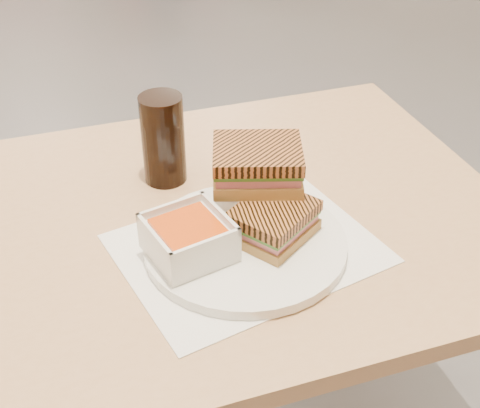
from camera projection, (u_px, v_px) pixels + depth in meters
name	position (u px, v px, depth m)	size (l,w,h in m)	color
main_table	(134.00, 288.00, 1.07)	(1.28, 0.84, 0.75)	tan
tray_liner	(247.00, 248.00, 0.97)	(0.38, 0.30, 0.00)	white
plate	(245.00, 244.00, 0.96)	(0.29, 0.29, 0.02)	white
soup_bowl	(189.00, 239.00, 0.92)	(0.12, 0.12, 0.06)	white
panini_lower	(274.00, 221.00, 0.95)	(0.14, 0.13, 0.05)	#B18342
panini_upper	(257.00, 164.00, 0.97)	(0.16, 0.15, 0.06)	#B18342
cola_glass	(163.00, 139.00, 1.08)	(0.07, 0.07, 0.15)	black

